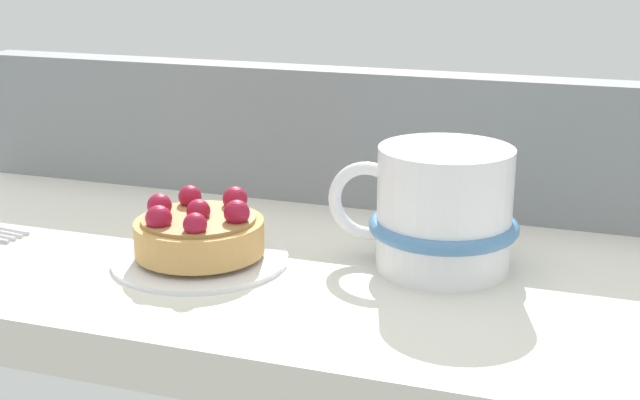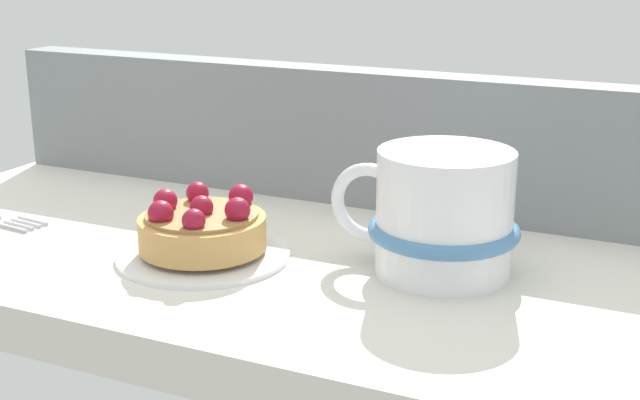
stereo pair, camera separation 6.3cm
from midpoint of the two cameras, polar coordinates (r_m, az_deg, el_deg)
ground_plane at (r=67.69cm, az=-0.78°, el=-4.65°), size 69.87×32.95×3.40cm
window_rail_back at (r=78.33cm, az=3.85°, el=4.16°), size 68.48×3.66×11.85cm
dessert_plate at (r=65.70cm, az=-4.85°, el=-3.47°), size 12.92×12.92×0.77cm
raspberry_tart at (r=65.04cm, az=-4.91°, el=-1.80°), size 9.44×9.44×4.26cm
coffee_mug at (r=62.48cm, az=10.73°, el=-0.98°), size 13.94×10.66×8.91cm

